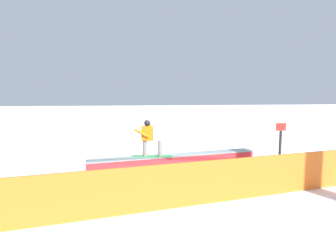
{
  "coord_description": "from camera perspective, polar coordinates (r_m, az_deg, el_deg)",
  "views": [
    {
      "loc": [
        1.71,
        10.05,
        2.93
      ],
      "look_at": [
        0.43,
        1.08,
        1.89
      ],
      "focal_mm": 30.16,
      "sensor_mm": 36.0,
      "label": 1
    }
  ],
  "objects": [
    {
      "name": "safety_fence",
      "position": [
        7.57,
        5.47,
        -11.52
      ],
      "size": [
        9.91,
        1.89,
        1.17
      ],
      "primitive_type": "cube",
      "rotation": [
        0.0,
        0.0,
        0.18
      ],
      "color": "orange",
      "rests_on": "ground_plane"
    },
    {
      "name": "grind_box",
      "position": [
        10.52,
        1.51,
        -7.83
      ],
      "size": [
        6.35,
        1.69,
        0.69
      ],
      "color": "red",
      "rests_on": "ground_plane"
    },
    {
      "name": "snowboarder",
      "position": [
        10.06,
        -3.91,
        -2.24
      ],
      "size": [
        1.51,
        0.54,
        1.31
      ],
      "color": "#34914A",
      "rests_on": "grind_box"
    },
    {
      "name": "trail_marker",
      "position": [
        12.0,
        21.74,
        -3.36
      ],
      "size": [
        0.4,
        0.1,
        1.79
      ],
      "color": "#262628",
      "rests_on": "ground_plane"
    },
    {
      "name": "ground_plane",
      "position": [
        10.61,
        1.5,
        -9.48
      ],
      "size": [
        120.0,
        120.0,
        0.0
      ],
      "primitive_type": "plane",
      "color": "white"
    }
  ]
}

